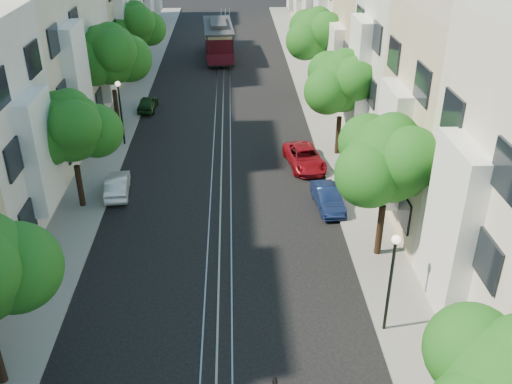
{
  "coord_description": "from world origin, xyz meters",
  "views": [
    {
      "loc": [
        0.76,
        -12.29,
        14.92
      ],
      "look_at": [
        1.76,
        11.2,
        2.2
      ],
      "focal_mm": 40.0,
      "sensor_mm": 36.0,
      "label": 1
    }
  ],
  "objects": [
    {
      "name": "townhouses_west",
      "position": [
        -11.87,
        27.91,
        5.08
      ],
      "size": [
        7.75,
        72.0,
        11.76
      ],
      "color": "silver",
      "rests_on": "ground"
    },
    {
      "name": "tree_w_b",
      "position": [
        -7.14,
        13.98,
        4.4
      ],
      "size": [
        4.72,
        3.87,
        6.27
      ],
      "color": "black",
      "rests_on": "ground"
    },
    {
      "name": "lane_line",
      "position": [
        0.0,
        28.0,
        0.0
      ],
      "size": [
        0.08,
        80.0,
        0.01
      ],
      "primitive_type": "cube",
      "color": "tan",
      "rests_on": "ground"
    },
    {
      "name": "parked_car_e_mid",
      "position": [
        5.6,
        13.4,
        0.56
      ],
      "size": [
        1.49,
        3.47,
        1.11
      ],
      "primitive_type": "imported",
      "rotation": [
        0.0,
        0.0,
        0.09
      ],
      "color": "#0B173A",
      "rests_on": "ground"
    },
    {
      "name": "parked_car_e_far",
      "position": [
        4.97,
        18.4,
        0.58
      ],
      "size": [
        2.48,
        4.38,
        1.15
      ],
      "primitive_type": "imported",
      "rotation": [
        0.0,
        0.0,
        0.14
      ],
      "color": "maroon",
      "rests_on": "ground"
    },
    {
      "name": "lamp_west",
      "position": [
        -6.3,
        22.0,
        2.85
      ],
      "size": [
        0.32,
        0.32,
        4.16
      ],
      "color": "black",
      "rests_on": "ground"
    },
    {
      "name": "tree_e_d",
      "position": [
        7.26,
        30.98,
        4.87
      ],
      "size": [
        5.01,
        4.16,
        6.85
      ],
      "color": "black",
      "rests_on": "ground"
    },
    {
      "name": "parked_car_w_mid",
      "position": [
        -5.6,
        15.38,
        0.55
      ],
      "size": [
        1.5,
        3.46,
        1.11
      ],
      "primitive_type": "imported",
      "rotation": [
        0.0,
        0.0,
        3.24
      ],
      "color": "silver",
      "rests_on": "ground"
    },
    {
      "name": "sidewalk_east",
      "position": [
        7.25,
        28.0,
        0.06
      ],
      "size": [
        2.5,
        80.0,
        0.12
      ],
      "primitive_type": "cube",
      "color": "gray",
      "rests_on": "ground"
    },
    {
      "name": "tree_e_c",
      "position": [
        7.26,
        19.98,
        4.6
      ],
      "size": [
        4.84,
        3.99,
        6.52
      ],
      "color": "black",
      "rests_on": "ground"
    },
    {
      "name": "tree_w_d",
      "position": [
        -7.14,
        35.98,
        4.6
      ],
      "size": [
        4.84,
        3.99,
        6.52
      ],
      "color": "black",
      "rests_on": "ground"
    },
    {
      "name": "cable_car",
      "position": [
        -0.5,
        42.93,
        1.92
      ],
      "size": [
        3.14,
        8.59,
        3.25
      ],
      "rotation": [
        0.0,
        0.0,
        0.06
      ],
      "color": "black",
      "rests_on": "ground"
    },
    {
      "name": "tree_e_b",
      "position": [
        7.26,
        8.98,
        4.73
      ],
      "size": [
        4.93,
        4.08,
        6.68
      ],
      "color": "black",
      "rests_on": "ground"
    },
    {
      "name": "lamp_east",
      "position": [
        6.3,
        4.0,
        2.85
      ],
      "size": [
        0.32,
        0.32,
        4.16
      ],
      "color": "black",
      "rests_on": "ground"
    },
    {
      "name": "sidewalk_west",
      "position": [
        -7.25,
        28.0,
        0.06
      ],
      "size": [
        2.5,
        80.0,
        0.12
      ],
      "primitive_type": "cube",
      "color": "gray",
      "rests_on": "ground"
    },
    {
      "name": "rail_slot",
      "position": [
        0.0,
        28.0,
        0.01
      ],
      "size": [
        0.06,
        80.0,
        0.02
      ],
      "primitive_type": "cube",
      "color": "gray",
      "rests_on": "ground"
    },
    {
      "name": "townhouses_east",
      "position": [
        11.87,
        27.91,
        5.18
      ],
      "size": [
        7.75,
        72.0,
        12.0
      ],
      "color": "beige",
      "rests_on": "ground"
    },
    {
      "name": "rail_right",
      "position": [
        0.55,
        28.0,
        0.01
      ],
      "size": [
        0.06,
        80.0,
        0.02
      ],
      "primitive_type": "cube",
      "color": "gray",
      "rests_on": "ground"
    },
    {
      "name": "rail_left",
      "position": [
        -0.55,
        28.0,
        0.01
      ],
      "size": [
        0.06,
        80.0,
        0.02
      ],
      "primitive_type": "cube",
      "color": "gray",
      "rests_on": "ground"
    },
    {
      "name": "tree_w_c",
      "position": [
        -7.14,
        24.98,
        5.07
      ],
      "size": [
        5.13,
        4.28,
        7.09
      ],
      "color": "black",
      "rests_on": "ground"
    },
    {
      "name": "ground",
      "position": [
        0.0,
        28.0,
        0.0
      ],
      "size": [
        200.0,
        200.0,
        0.0
      ],
      "primitive_type": "plane",
      "color": "black",
      "rests_on": "ground"
    },
    {
      "name": "parked_car_w_far",
      "position": [
        -5.6,
        28.52,
        0.53
      ],
      "size": [
        1.39,
        3.17,
        1.06
      ],
      "primitive_type": "imported",
      "rotation": [
        0.0,
        0.0,
        3.1
      ],
      "color": "#173615",
      "rests_on": "ground"
    }
  ]
}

